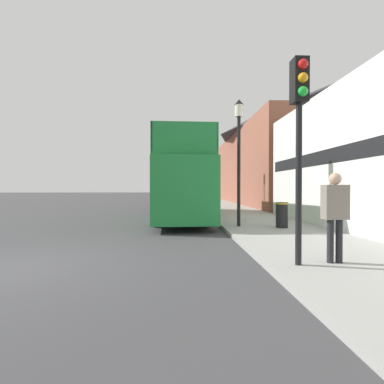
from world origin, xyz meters
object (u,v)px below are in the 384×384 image
at_px(parked_car_ahead_of_bus, 185,199).
at_px(lamp_post_second, 210,159).
at_px(tour_bus, 180,184).
at_px(lamp_post_nearest, 239,139).
at_px(traffic_signal, 300,114).
at_px(pedestrian_nearest, 335,209).
at_px(litter_bin, 282,214).

relative_size(parked_car_ahead_of_bus, lamp_post_second, 0.93).
relative_size(tour_bus, lamp_post_nearest, 2.19).
bearing_deg(tour_bus, traffic_signal, -79.33).
xyz_separation_m(tour_bus, lamp_post_second, (2.03, 3.98, 1.76)).
bearing_deg(tour_bus, lamp_post_nearest, -64.35).
xyz_separation_m(pedestrian_nearest, litter_bin, (0.78, 5.22, -0.58)).
relative_size(parked_car_ahead_of_bus, litter_bin, 4.91).
height_order(pedestrian_nearest, traffic_signal, traffic_signal).
bearing_deg(lamp_post_second, traffic_signal, -89.20).
relative_size(pedestrian_nearest, traffic_signal, 0.45).
bearing_deg(parked_car_ahead_of_bus, lamp_post_nearest, -86.07).
bearing_deg(pedestrian_nearest, parked_car_ahead_of_bus, 97.46).
relative_size(pedestrian_nearest, lamp_post_nearest, 0.37).
relative_size(lamp_post_second, litter_bin, 5.27).
distance_m(tour_bus, traffic_signal, 10.51).
xyz_separation_m(pedestrian_nearest, traffic_signal, (-0.80, -0.15, 1.83)).
xyz_separation_m(parked_car_ahead_of_bus, traffic_signal, (1.72, -19.35, 2.36)).
relative_size(tour_bus, litter_bin, 11.33).
height_order(parked_car_ahead_of_bus, lamp_post_second, lamp_post_second).
xyz_separation_m(lamp_post_second, litter_bin, (1.77, -8.81, -2.93)).
bearing_deg(traffic_signal, tour_bus, 102.34).
relative_size(lamp_post_nearest, litter_bin, 5.18).
relative_size(pedestrian_nearest, lamp_post_second, 0.36).
bearing_deg(pedestrian_nearest, lamp_post_second, 94.06).
distance_m(pedestrian_nearest, traffic_signal, 2.01).
bearing_deg(litter_bin, lamp_post_nearest, 163.75).
relative_size(tour_bus, traffic_signal, 2.70).
relative_size(lamp_post_nearest, lamp_post_second, 0.98).
xyz_separation_m(tour_bus, traffic_signal, (2.23, -10.20, 1.25)).
distance_m(tour_bus, pedestrian_nearest, 10.51).
height_order(lamp_post_second, litter_bin, lamp_post_second).
height_order(lamp_post_nearest, lamp_post_second, lamp_post_second).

